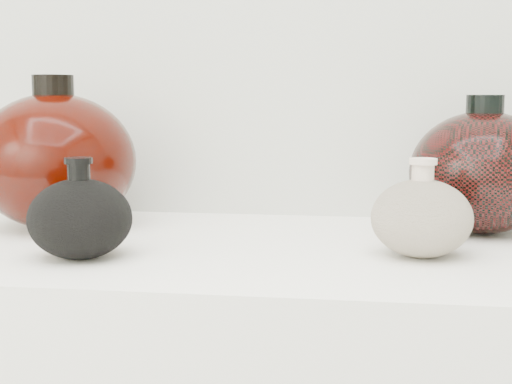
# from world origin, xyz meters

# --- Properties ---
(black_gourd_vase) EXTENTS (0.16, 0.16, 0.13)m
(black_gourd_vase) POSITION_xyz_m (-0.16, 0.84, 0.95)
(black_gourd_vase) COLOR black
(black_gourd_vase) RESTS_ON display_counter
(cream_gourd_vase) EXTENTS (0.15, 0.15, 0.12)m
(cream_gourd_vase) POSITION_xyz_m (0.26, 0.91, 0.95)
(cream_gourd_vase) COLOR beige
(cream_gourd_vase) RESTS_ON display_counter
(left_round_pot) EXTENTS (0.27, 0.27, 0.23)m
(left_round_pot) POSITION_xyz_m (-0.28, 1.03, 1.00)
(left_round_pot) COLOR black
(left_round_pot) RESTS_ON display_counter
(right_round_pot) EXTENTS (0.24, 0.24, 0.20)m
(right_round_pot) POSITION_xyz_m (0.36, 1.08, 0.99)
(right_round_pot) COLOR black
(right_round_pot) RESTS_ON display_counter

